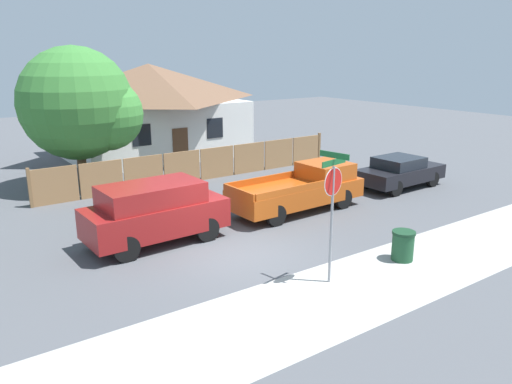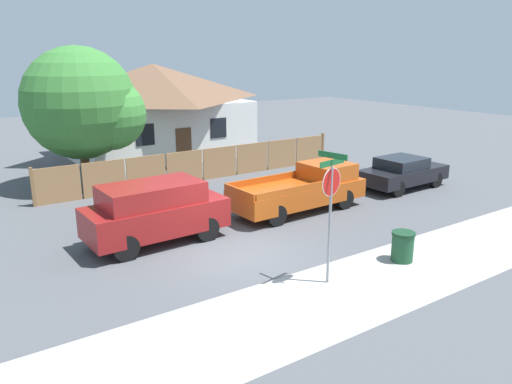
{
  "view_description": "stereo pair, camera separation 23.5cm",
  "coord_description": "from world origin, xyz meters",
  "px_view_note": "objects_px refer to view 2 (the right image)",
  "views": [
    {
      "loc": [
        -7.65,
        -11.69,
        5.87
      ],
      "look_at": [
        1.13,
        0.75,
        1.6
      ],
      "focal_mm": 35.0,
      "sensor_mm": 36.0,
      "label": 1
    },
    {
      "loc": [
        -7.46,
        -11.82,
        5.87
      ],
      "look_at": [
        1.13,
        0.75,
        1.6
      ],
      "focal_mm": 35.0,
      "sensor_mm": 36.0,
      "label": 2
    }
  ],
  "objects_px": {
    "orange_pickup": "(303,189)",
    "parked_sedan": "(403,172)",
    "stop_sign": "(331,195)",
    "house": "(155,108)",
    "red_suv": "(155,211)",
    "oak_tree": "(86,106)",
    "trash_bin": "(403,246)"
  },
  "relations": [
    {
      "from": "red_suv",
      "to": "parked_sedan",
      "type": "relative_size",
      "value": 1.04
    },
    {
      "from": "oak_tree",
      "to": "orange_pickup",
      "type": "relative_size",
      "value": 1.13
    },
    {
      "from": "oak_tree",
      "to": "red_suv",
      "type": "bearing_deg",
      "value": -93.05
    },
    {
      "from": "red_suv",
      "to": "parked_sedan",
      "type": "distance_m",
      "value": 11.78
    },
    {
      "from": "house",
      "to": "parked_sedan",
      "type": "distance_m",
      "value": 14.9
    },
    {
      "from": "red_suv",
      "to": "stop_sign",
      "type": "relative_size",
      "value": 1.28
    },
    {
      "from": "trash_bin",
      "to": "oak_tree",
      "type": "bearing_deg",
      "value": 109.83
    },
    {
      "from": "oak_tree",
      "to": "trash_bin",
      "type": "height_order",
      "value": "oak_tree"
    },
    {
      "from": "oak_tree",
      "to": "parked_sedan",
      "type": "height_order",
      "value": "oak_tree"
    },
    {
      "from": "red_suv",
      "to": "stop_sign",
      "type": "height_order",
      "value": "stop_sign"
    },
    {
      "from": "orange_pickup",
      "to": "trash_bin",
      "type": "bearing_deg",
      "value": -99.34
    },
    {
      "from": "red_suv",
      "to": "parked_sedan",
      "type": "bearing_deg",
      "value": -1.7
    },
    {
      "from": "house",
      "to": "orange_pickup",
      "type": "height_order",
      "value": "house"
    },
    {
      "from": "stop_sign",
      "to": "parked_sedan",
      "type": "bearing_deg",
      "value": 18.74
    },
    {
      "from": "oak_tree",
      "to": "trash_bin",
      "type": "xyz_separation_m",
      "value": [
        4.88,
        -13.53,
        -3.19
      ]
    },
    {
      "from": "oak_tree",
      "to": "orange_pickup",
      "type": "xyz_separation_m",
      "value": [
        5.61,
        -8.12,
        -2.8
      ]
    },
    {
      "from": "oak_tree",
      "to": "red_suv",
      "type": "xyz_separation_m",
      "value": [
        -0.43,
        -8.13,
        -2.58
      ]
    },
    {
      "from": "red_suv",
      "to": "trash_bin",
      "type": "relative_size",
      "value": 5.05
    },
    {
      "from": "house",
      "to": "stop_sign",
      "type": "height_order",
      "value": "house"
    },
    {
      "from": "house",
      "to": "stop_sign",
      "type": "bearing_deg",
      "value": -100.07
    },
    {
      "from": "oak_tree",
      "to": "stop_sign",
      "type": "xyz_separation_m",
      "value": [
        2.13,
        -13.37,
        -1.24
      ]
    },
    {
      "from": "red_suv",
      "to": "house",
      "type": "bearing_deg",
      "value": 64.77
    },
    {
      "from": "oak_tree",
      "to": "stop_sign",
      "type": "distance_m",
      "value": 13.6
    },
    {
      "from": "house",
      "to": "parked_sedan",
      "type": "bearing_deg",
      "value": -66.57
    },
    {
      "from": "stop_sign",
      "to": "trash_bin",
      "type": "height_order",
      "value": "stop_sign"
    },
    {
      "from": "oak_tree",
      "to": "orange_pickup",
      "type": "height_order",
      "value": "oak_tree"
    },
    {
      "from": "oak_tree",
      "to": "red_suv",
      "type": "distance_m",
      "value": 8.54
    },
    {
      "from": "orange_pickup",
      "to": "parked_sedan",
      "type": "xyz_separation_m",
      "value": [
        5.73,
        -0.01,
        -0.1
      ]
    },
    {
      "from": "house",
      "to": "red_suv",
      "type": "xyz_separation_m",
      "value": [
        -5.9,
        -13.55,
        -1.67
      ]
    },
    {
      "from": "orange_pickup",
      "to": "stop_sign",
      "type": "bearing_deg",
      "value": -125.22
    },
    {
      "from": "parked_sedan",
      "to": "stop_sign",
      "type": "xyz_separation_m",
      "value": [
        -9.21,
        -5.25,
        1.66
      ]
    },
    {
      "from": "red_suv",
      "to": "orange_pickup",
      "type": "height_order",
      "value": "red_suv"
    }
  ]
}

